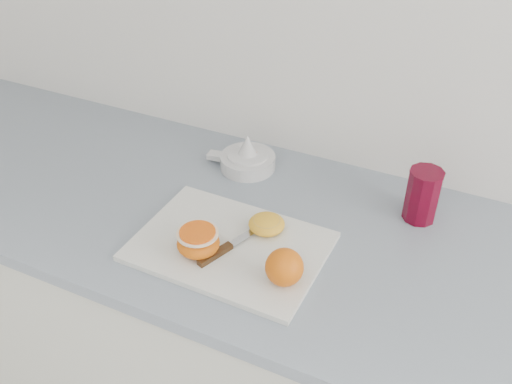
% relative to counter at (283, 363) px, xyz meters
% --- Properties ---
extents(counter, '(2.29, 0.64, 0.89)m').
position_rel_counter_xyz_m(counter, '(0.00, 0.00, 0.00)').
color(counter, beige).
rests_on(counter, ground).
extents(cutting_board, '(0.38, 0.28, 0.01)m').
position_rel_counter_xyz_m(cutting_board, '(-0.09, -0.11, 0.45)').
color(cutting_board, silver).
rests_on(cutting_board, counter).
extents(whole_orange, '(0.07, 0.07, 0.07)m').
position_rel_counter_xyz_m(whole_orange, '(0.05, -0.15, 0.49)').
color(whole_orange, '#D55D00').
rests_on(whole_orange, cutting_board).
extents(half_orange, '(0.08, 0.08, 0.05)m').
position_rel_counter_xyz_m(half_orange, '(-0.13, -0.15, 0.48)').
color(half_orange, '#D55D00').
rests_on(half_orange, cutting_board).
extents(squeezed_shell, '(0.08, 0.08, 0.03)m').
position_rel_counter_xyz_m(squeezed_shell, '(-0.04, -0.03, 0.47)').
color(squeezed_shell, gold).
rests_on(squeezed_shell, cutting_board).
extents(paring_knife, '(0.08, 0.18, 0.01)m').
position_rel_counter_xyz_m(paring_knife, '(-0.09, -0.13, 0.46)').
color(paring_knife, '#422A10').
rests_on(paring_knife, cutting_board).
extents(citrus_juicer, '(0.17, 0.13, 0.09)m').
position_rel_counter_xyz_m(citrus_juicer, '(-0.19, 0.18, 0.47)').
color(citrus_juicer, white).
rests_on(citrus_juicer, counter).
extents(red_tumbler, '(0.07, 0.07, 0.12)m').
position_rel_counter_xyz_m(red_tumbler, '(0.24, 0.16, 0.50)').
color(red_tumbler, '#5B0419').
rests_on(red_tumbler, counter).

